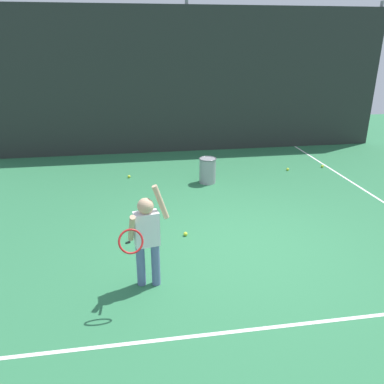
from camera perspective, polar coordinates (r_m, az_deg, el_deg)
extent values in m
plane|color=#2D7247|center=(6.07, 7.13, -7.77)|extent=(20.00, 20.00, 0.00)
cube|color=white|center=(4.65, 13.62, -18.66)|extent=(9.00, 0.05, 0.00)
cube|color=#282D2B|center=(10.78, -0.70, 15.91)|extent=(11.05, 0.08, 3.79)
cylinder|color=slate|center=(10.83, -0.75, 16.34)|extent=(0.09, 0.09, 3.94)
cylinder|color=slate|center=(12.77, 24.83, 15.25)|extent=(0.09, 0.09, 3.94)
cylinder|color=slate|center=(5.04, -7.57, -10.60)|extent=(0.11, 0.11, 0.58)
cylinder|color=slate|center=(5.02, -5.38, -10.62)|extent=(0.11, 0.11, 0.58)
cube|color=white|center=(4.78, -6.73, -5.43)|extent=(0.33, 0.22, 0.44)
sphere|color=tan|center=(4.65, -6.90, -2.08)|extent=(0.20, 0.20, 0.20)
cylinder|color=tan|center=(4.70, -4.66, -1.49)|extent=(0.22, 0.11, 0.46)
cylinder|color=tan|center=(4.66, -8.92, -5.34)|extent=(0.12, 0.30, 0.43)
cylinder|color=black|center=(4.60, -9.48, -7.39)|extent=(0.07, 0.24, 0.15)
torus|color=red|center=(4.35, -9.02, -7.23)|extent=(0.31, 0.21, 0.26)
cylinder|color=gray|center=(8.50, 2.31, 3.16)|extent=(0.36, 0.36, 0.55)
torus|color=#595B60|center=(8.42, 2.34, 4.94)|extent=(0.38, 0.38, 0.02)
sphere|color=#CCE033|center=(6.27, -0.97, -6.22)|extent=(0.07, 0.07, 0.07)
sphere|color=#CCE033|center=(10.13, 18.70, 3.63)|extent=(0.07, 0.07, 0.07)
sphere|color=#CCE033|center=(8.98, -9.28, 2.28)|extent=(0.07, 0.07, 0.07)
sphere|color=#CCE033|center=(9.65, 13.96, 3.27)|extent=(0.07, 0.07, 0.07)
sphere|color=#CCE033|center=(9.66, 2.13, 3.94)|extent=(0.07, 0.07, 0.07)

